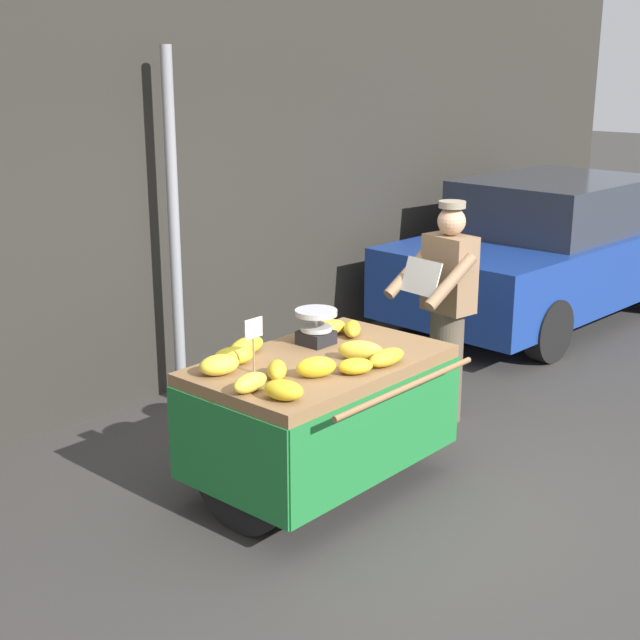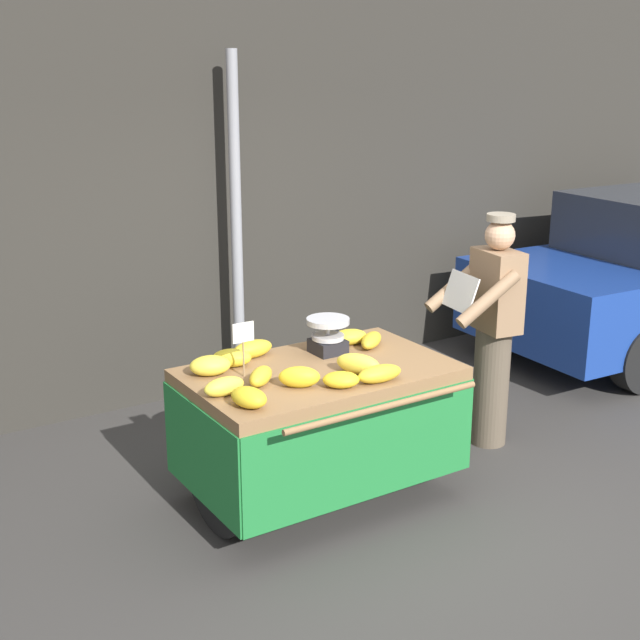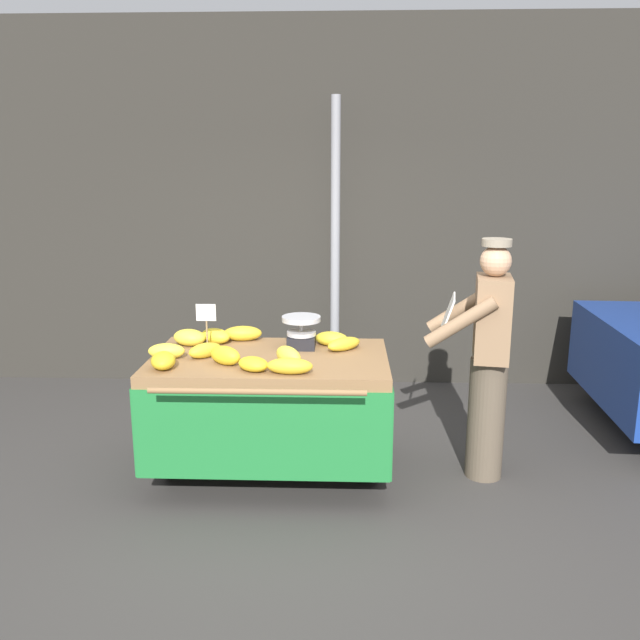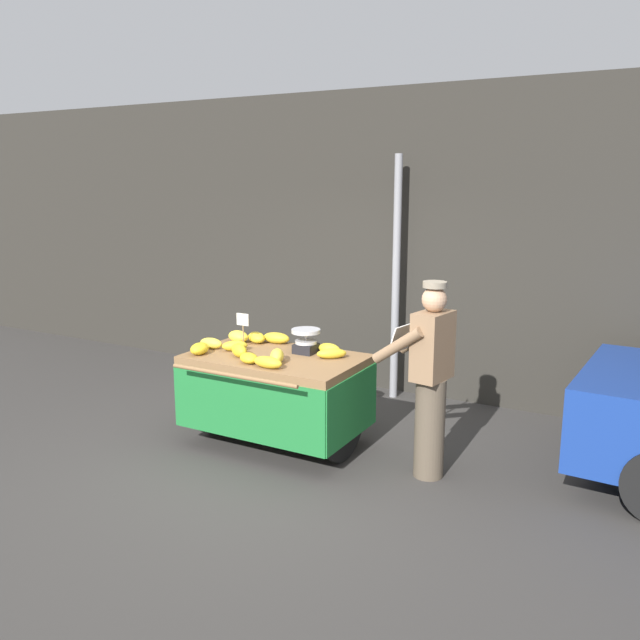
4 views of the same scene
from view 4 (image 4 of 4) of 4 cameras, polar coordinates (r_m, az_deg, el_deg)
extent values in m
plane|color=#383533|center=(6.07, -4.24, -12.70)|extent=(60.00, 60.00, 0.00)
cube|color=#2D2B26|center=(7.99, 6.53, 6.58)|extent=(16.00, 0.24, 3.57)
cylinder|color=gray|center=(7.64, 6.58, 3.48)|extent=(0.09, 0.09, 2.82)
cube|color=olive|center=(6.29, -3.87, -3.42)|extent=(1.63, 1.00, 0.08)
cylinder|color=black|center=(6.84, -9.04, -6.34)|extent=(0.05, 0.79, 0.79)
cylinder|color=#B7B7BC|center=(6.86, -9.24, -6.30)|extent=(0.01, 0.14, 0.14)
cylinder|color=black|center=(6.08, 2.11, -8.55)|extent=(0.05, 0.79, 0.79)
cylinder|color=#B7B7BC|center=(6.07, 2.36, -8.60)|extent=(0.01, 0.14, 0.14)
cylinder|color=#4C4742|center=(6.76, -1.87, -6.28)|extent=(0.05, 0.05, 0.82)
cube|color=#1E7233|center=(6.00, -6.43, -7.66)|extent=(1.63, 0.02, 0.60)
cube|color=#1E7233|center=(6.79, -1.53, -5.22)|extent=(1.63, 0.02, 0.60)
cube|color=#1E7233|center=(6.85, -9.60, -5.24)|extent=(0.02, 1.00, 0.60)
cube|color=#1E7233|center=(6.01, 2.80, -7.57)|extent=(0.02, 1.00, 0.60)
cylinder|color=olive|center=(5.75, -7.56, -4.79)|extent=(1.31, 0.04, 0.04)
cube|color=black|center=(6.34, -1.22, -2.47)|extent=(0.20, 0.20, 0.09)
cylinder|color=#B7B7BC|center=(6.32, -1.23, -1.59)|extent=(0.02, 0.02, 0.11)
cylinder|color=#B7B7BC|center=(6.30, -1.23, -0.95)|extent=(0.28, 0.28, 0.04)
cylinder|color=#B7B7BC|center=(6.33, -1.23, -1.90)|extent=(0.21, 0.21, 0.03)
cylinder|color=#997A51|center=(6.60, -6.65, -1.39)|extent=(0.01, 0.01, 0.22)
cube|color=white|center=(6.56, -6.70, 0.05)|extent=(0.14, 0.01, 0.12)
ellipsoid|color=gold|center=(6.73, -3.79, -1.56)|extent=(0.30, 0.16, 0.11)
ellipsoid|color=gold|center=(6.03, -6.16, -3.29)|extent=(0.26, 0.25, 0.09)
ellipsoid|color=gold|center=(5.86, -4.53, -3.66)|extent=(0.30, 0.14, 0.10)
ellipsoid|color=yellow|center=(6.76, -5.51, -1.51)|extent=(0.29, 0.25, 0.11)
ellipsoid|color=yellow|center=(6.59, -9.39, -1.99)|extent=(0.25, 0.12, 0.11)
ellipsoid|color=gold|center=(6.40, -10.37, -2.45)|extent=(0.21, 0.27, 0.11)
ellipsoid|color=gold|center=(6.25, -7.00, -2.62)|extent=(0.27, 0.23, 0.13)
ellipsoid|color=gold|center=(6.47, -7.38, -2.22)|extent=(0.26, 0.25, 0.10)
ellipsoid|color=yellow|center=(6.81, -7.08, -1.42)|extent=(0.29, 0.24, 0.12)
ellipsoid|color=gold|center=(6.15, 1.01, -2.91)|extent=(0.29, 0.27, 0.09)
ellipsoid|color=yellow|center=(6.30, 0.81, -2.51)|extent=(0.27, 0.20, 0.10)
ellipsoid|color=yellow|center=(6.02, -3.74, -3.12)|extent=(0.25, 0.31, 0.12)
cylinder|color=brown|center=(5.83, 9.45, -9.18)|extent=(0.26, 0.26, 0.88)
cube|color=#8C6B4C|center=(5.61, 9.71, -2.21)|extent=(0.29, 0.41, 0.58)
sphere|color=tan|center=(5.53, 9.85, 1.76)|extent=(0.21, 0.21, 0.21)
cylinder|color=gray|center=(5.51, 9.90, 3.04)|extent=(0.20, 0.20, 0.05)
cylinder|color=#8C6B4C|center=(5.54, 6.73, -2.21)|extent=(0.49, 0.17, 0.37)
cylinder|color=#8C6B4C|center=(5.89, 8.88, -1.41)|extent=(0.49, 0.17, 0.37)
cube|color=silver|center=(5.75, 7.10, -1.58)|extent=(0.15, 0.35, 0.25)
camera|label=1|loc=(7.45, -49.71, 9.20)|focal=50.07mm
camera|label=2|loc=(6.07, -53.75, 8.97)|focal=48.36mm
camera|label=3|loc=(2.91, -45.80, 1.59)|focal=36.77mm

